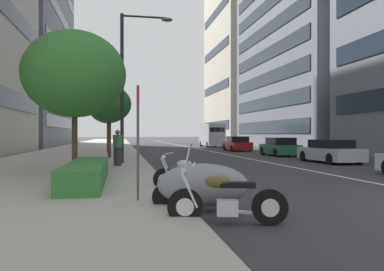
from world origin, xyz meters
name	(u,v)px	position (x,y,z in m)	size (l,w,h in m)	color
sidewalk_right_plaza	(88,151)	(30.00, 11.31, 0.07)	(160.00, 8.79, 0.15)	#A39E93
lane_centre_stripe	(197,149)	(35.00, 0.00, 0.00)	(110.00, 0.16, 0.01)	silver
motorcycle_under_tarp	(225,200)	(0.22, 6.47, 0.44)	(0.74, 2.14, 1.48)	black
motorcycle_mid_row	(202,185)	(1.47, 6.63, 0.55)	(1.20, 2.09, 1.01)	gray
motorcycle_by_sign_pole	(189,177)	(4.11, 6.43, 0.42)	(1.18, 2.00, 1.10)	black
car_following_behind	(330,152)	(13.51, -3.45, 0.62)	(4.30, 2.05, 1.31)	#B7B7BC
car_mid_block_traffic	(280,147)	(20.48, -3.43, 0.64)	(4.15, 1.89, 1.37)	#236038
car_far_down_avenue	(237,144)	(29.02, -2.76, 0.65)	(4.45, 2.01, 1.40)	maroon
delivery_van_ahead	(212,135)	(40.12, -2.90, 1.54)	(5.58, 2.17, 2.89)	#B7B7BC
parking_sign_by_curb	(138,131)	(2.19, 7.94, 1.70)	(0.32, 0.06, 2.58)	#47494C
street_lamp_with_banners	(130,72)	(13.44, 7.84, 4.83)	(1.26, 2.71, 7.66)	#232326
clipped_hedge_bed	(87,173)	(5.58, 9.34, 0.46)	(5.76, 1.10, 0.62)	#337033
street_tree_by_lamp_post	(75,74)	(9.15, 10.11, 3.99)	(4.00, 4.00, 5.54)	#473323
street_tree_near_plaza_corner	(109,104)	(18.06, 9.03, 3.51)	(2.74, 2.74, 4.54)	#473323
street_tree_mid_sidewalk	(108,107)	(25.75, 9.35, 3.86)	(3.21, 3.21, 5.08)	#473323
pedestrian_on_plaza	(118,148)	(11.79, 8.47, 1.00)	(0.48, 0.44, 1.68)	#2D2D33
office_tower_near_left	(347,25)	(36.87, -19.54, 15.26)	(23.88, 21.37, 30.52)	slate
office_tower_far_left_down_avenue	(257,37)	(61.98, -16.88, 20.02)	(19.70, 16.03, 40.04)	beige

